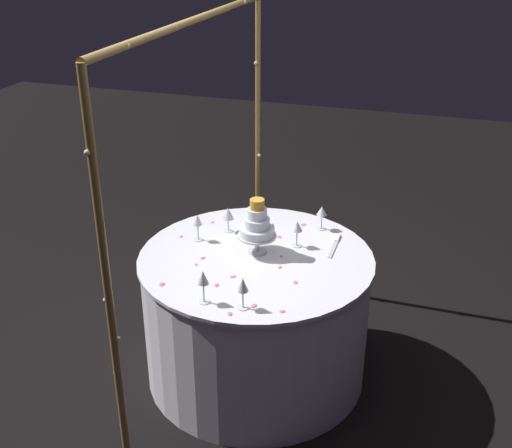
# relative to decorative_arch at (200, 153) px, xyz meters

# --- Properties ---
(ground_plane) EXTENTS (12.00, 12.00, 0.00)m
(ground_plane) POSITION_rel_decorative_arch_xyz_m (-0.00, -0.31, -1.38)
(ground_plane) COLOR black
(decorative_arch) EXTENTS (2.14, 0.06, 2.08)m
(decorative_arch) POSITION_rel_decorative_arch_xyz_m (0.00, 0.00, 0.00)
(decorative_arch) COLOR olive
(decorative_arch) RESTS_ON ground
(main_table) EXTENTS (1.33, 1.33, 0.80)m
(main_table) POSITION_rel_decorative_arch_xyz_m (-0.00, -0.31, -0.98)
(main_table) COLOR white
(main_table) RESTS_ON ground
(tiered_cake) EXTENTS (0.22, 0.22, 0.33)m
(tiered_cake) POSITION_rel_decorative_arch_xyz_m (0.05, -0.30, -0.41)
(tiered_cake) COLOR silver
(tiered_cake) RESTS_ON main_table
(wine_glass_0) EXTENTS (0.07, 0.07, 0.16)m
(wine_glass_0) POSITION_rel_decorative_arch_xyz_m (0.26, -0.06, -0.47)
(wine_glass_0) COLOR silver
(wine_glass_0) RESTS_ON main_table
(wine_glass_1) EXTENTS (0.06, 0.06, 0.16)m
(wine_glass_1) POSITION_rel_decorative_arch_xyz_m (0.19, -0.50, -0.46)
(wine_glass_1) COLOR silver
(wine_glass_1) RESTS_ON main_table
(wine_glass_2) EXTENTS (0.06, 0.06, 0.15)m
(wine_glass_2) POSITION_rel_decorative_arch_xyz_m (0.34, -0.19, -0.47)
(wine_glass_2) COLOR silver
(wine_glass_2) RESTS_ON main_table
(wine_glass_3) EXTENTS (0.06, 0.06, 0.15)m
(wine_glass_3) POSITION_rel_decorative_arch_xyz_m (0.45, -0.59, -0.46)
(wine_glass_3) COLOR silver
(wine_glass_3) RESTS_ON main_table
(wine_glass_4) EXTENTS (0.06, 0.06, 0.18)m
(wine_glass_4) POSITION_rel_decorative_arch_xyz_m (-0.52, -0.21, -0.45)
(wine_glass_4) COLOR silver
(wine_glass_4) RESTS_ON main_table
(wine_glass_5) EXTENTS (0.06, 0.06, 0.17)m
(wine_glass_5) POSITION_rel_decorative_arch_xyz_m (-0.51, -0.41, -0.46)
(wine_glass_5) COLOR silver
(wine_glass_5) RESTS_ON main_table
(wine_glass_6) EXTENTS (0.06, 0.06, 0.16)m
(wine_glass_6) POSITION_rel_decorative_arch_xyz_m (0.09, 0.07, -0.46)
(wine_glass_6) COLOR silver
(wine_glass_6) RESTS_ON main_table
(cake_knife) EXTENTS (0.30, 0.02, 0.01)m
(cake_knife) POSITION_rel_decorative_arch_xyz_m (0.27, -0.71, -0.57)
(cake_knife) COLOR silver
(cake_knife) RESTS_ON main_table
(rose_petal_0) EXTENTS (0.04, 0.04, 0.00)m
(rose_petal_0) POSITION_rel_decorative_arch_xyz_m (0.27, -0.37, -0.58)
(rose_petal_0) COLOR #EA6B84
(rose_petal_0) RESTS_ON main_table
(rose_petal_1) EXTENTS (0.03, 0.02, 0.00)m
(rose_petal_1) POSITION_rel_decorative_arch_xyz_m (0.04, -0.45, -0.58)
(rose_petal_1) COLOR #EA6B84
(rose_petal_1) RESTS_ON main_table
(rose_petal_2) EXTENTS (0.04, 0.04, 0.00)m
(rose_petal_2) POSITION_rel_decorative_arch_xyz_m (-0.25, -0.26, -0.58)
(rose_petal_2) COLOR #EA6B84
(rose_petal_2) RESTS_ON main_table
(rose_petal_3) EXTENTS (0.04, 0.04, 0.00)m
(rose_petal_3) POSITION_rel_decorative_arch_xyz_m (0.42, -0.28, -0.58)
(rose_petal_3) COLOR #EA6B84
(rose_petal_3) RESTS_ON main_table
(rose_petal_4) EXTENTS (0.03, 0.02, 0.00)m
(rose_petal_4) POSITION_rel_decorative_arch_xyz_m (-0.08, -0.48, -0.58)
(rose_petal_4) COLOR #EA6B84
(rose_petal_4) RESTS_ON main_table
(rose_petal_5) EXTENTS (0.04, 0.03, 0.00)m
(rose_petal_5) POSITION_rel_decorative_arch_xyz_m (-0.43, 0.06, -0.58)
(rose_petal_5) COLOR #EA6B84
(rose_petal_5) RESTS_ON main_table
(rose_petal_6) EXTENTS (0.04, 0.04, 0.00)m
(rose_petal_6) POSITION_rel_decorative_arch_xyz_m (0.48, -0.47, -0.58)
(rose_petal_6) COLOR #EA6B84
(rose_petal_6) RESTS_ON main_table
(rose_petal_7) EXTENTS (0.03, 0.02, 0.00)m
(rose_petal_7) POSITION_rel_decorative_arch_xyz_m (0.34, 0.08, -0.58)
(rose_petal_7) COLOR #EA6B84
(rose_petal_7) RESTS_ON main_table
(rose_petal_8) EXTENTS (0.04, 0.03, 0.00)m
(rose_petal_8) POSITION_rel_decorative_arch_xyz_m (-0.59, -0.37, -0.58)
(rose_petal_8) COLOR #EA6B84
(rose_petal_8) RESTS_ON main_table
(rose_petal_9) EXTENTS (0.03, 0.02, 0.00)m
(rose_petal_9) POSITION_rel_decorative_arch_xyz_m (-0.19, -0.03, -0.58)
(rose_petal_9) COLOR #EA6B84
(rose_petal_9) RESTS_ON main_table
(rose_petal_10) EXTENTS (0.04, 0.04, 0.00)m
(rose_petal_10) POSITION_rel_decorative_arch_xyz_m (-0.48, -0.45, -0.58)
(rose_petal_10) COLOR #EA6B84
(rose_petal_10) RESTS_ON main_table
(rose_petal_11) EXTENTS (0.03, 0.02, 0.00)m
(rose_petal_11) POSITION_rel_decorative_arch_xyz_m (0.10, 0.19, -0.58)
(rose_petal_11) COLOR #EA6B84
(rose_petal_11) RESTS_ON main_table
(rose_petal_12) EXTENTS (0.04, 0.03, 0.00)m
(rose_petal_12) POSITION_rel_decorative_arch_xyz_m (-0.21, -0.59, -0.58)
(rose_petal_12) COLOR #EA6B84
(rose_petal_12) RESTS_ON main_table
(rose_petal_13) EXTENTS (0.02, 0.03, 0.00)m
(rose_petal_13) POSITION_rel_decorative_arch_xyz_m (0.22, -0.27, -0.58)
(rose_petal_13) COLOR #EA6B84
(rose_petal_13) RESTS_ON main_table
(rose_petal_14) EXTENTS (0.04, 0.03, 0.00)m
(rose_petal_14) POSITION_rel_decorative_arch_xyz_m (-0.36, -0.21, -0.58)
(rose_petal_14) COLOR #EA6B84
(rose_petal_14) RESTS_ON main_table
(rose_petal_15) EXTENTS (0.03, 0.04, 0.00)m
(rose_petal_15) POSITION_rel_decorative_arch_xyz_m (-0.49, -0.60, -0.58)
(rose_petal_15) COLOR #EA6B84
(rose_petal_15) RESTS_ON main_table
(rose_petal_16) EXTENTS (0.04, 0.04, 0.00)m
(rose_petal_16) POSITION_rel_decorative_arch_xyz_m (-0.11, -0.04, -0.58)
(rose_petal_16) COLOR #EA6B84
(rose_petal_16) RESTS_ON main_table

